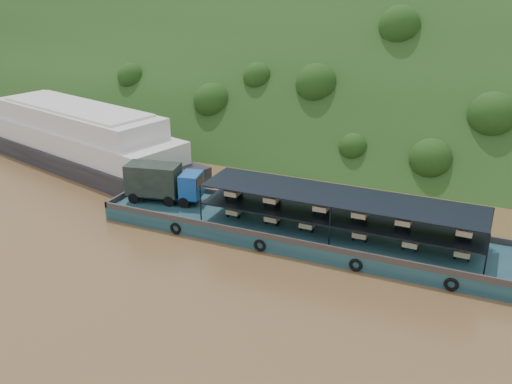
% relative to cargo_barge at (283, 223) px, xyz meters
% --- Properties ---
extents(ground, '(160.00, 160.00, 0.00)m').
position_rel_cargo_barge_xyz_m(ground, '(-1.04, -1.94, -1.18)').
color(ground, brown).
rests_on(ground, ground).
extents(hillside, '(140.00, 39.60, 39.60)m').
position_rel_cargo_barge_xyz_m(hillside, '(-1.04, 34.06, -1.18)').
color(hillside, '#1A3513').
rests_on(hillside, ground).
extents(cargo_barge, '(35.00, 7.18, 4.76)m').
position_rel_cargo_barge_xyz_m(cargo_barge, '(0.00, 0.00, 0.00)').
color(cargo_barge, '#133045').
rests_on(cargo_barge, ground).
extents(passenger_ferry, '(35.20, 17.08, 6.92)m').
position_rel_cargo_barge_xyz_m(passenger_ferry, '(-28.97, 8.54, 1.81)').
color(passenger_ferry, black).
rests_on(passenger_ferry, ground).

